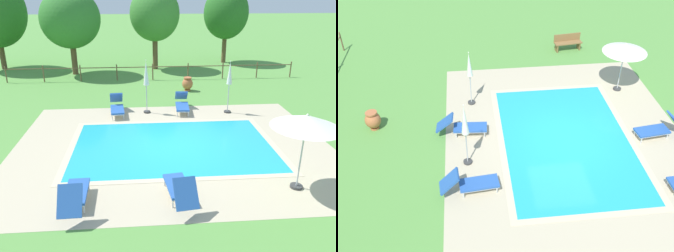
% 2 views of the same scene
% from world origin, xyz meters
% --- Properties ---
extents(ground_plane, '(160.00, 160.00, 0.00)m').
position_xyz_m(ground_plane, '(0.00, 0.00, 0.00)').
color(ground_plane, '#599342').
extents(pool_deck_paving, '(11.81, 9.29, 0.01)m').
position_xyz_m(pool_deck_paving, '(0.00, 0.00, 0.00)').
color(pool_deck_paving, '#BCAD8E').
rests_on(pool_deck_paving, ground).
extents(swimming_pool_water, '(7.30, 4.78, 0.01)m').
position_xyz_m(swimming_pool_water, '(0.00, 0.00, 0.01)').
color(swimming_pool_water, '#23A8C1').
rests_on(swimming_pool_water, ground).
extents(pool_coping_rim, '(7.78, 5.26, 0.01)m').
position_xyz_m(pool_coping_rim, '(0.00, 0.00, 0.01)').
color(pool_coping_rim, beige).
rests_on(pool_coping_rim, ground).
extents(sun_lounger_north_near_steps, '(0.73, 2.01, 0.87)m').
position_xyz_m(sun_lounger_north_near_steps, '(0.82, 3.94, 0.38)').
color(sun_lounger_north_near_steps, '#2856A8').
rests_on(sun_lounger_north_near_steps, ground).
extents(sun_lounger_north_mid, '(0.83, 1.93, 0.98)m').
position_xyz_m(sun_lounger_north_mid, '(-0.16, -3.61, 0.39)').
color(sun_lounger_north_mid, '#2856A8').
rests_on(sun_lounger_north_mid, ground).
extents(sun_lounger_north_far, '(0.78, 1.99, 0.91)m').
position_xyz_m(sun_lounger_north_far, '(-2.28, 3.77, 0.38)').
color(sun_lounger_north_far, '#2856A8').
rests_on(sun_lounger_north_far, ground).
extents(patio_umbrella_open_foreground, '(1.93, 1.93, 2.32)m').
position_xyz_m(patio_umbrella_open_foreground, '(3.35, -3.23, 2.08)').
color(patio_umbrella_open_foreground, '#383838').
rests_on(patio_umbrella_open_foreground, ground).
extents(patio_umbrella_closed_row_west, '(0.32, 0.32, 2.48)m').
position_xyz_m(patio_umbrella_closed_row_west, '(2.95, 3.54, 1.69)').
color(patio_umbrella_closed_row_west, '#383838').
rests_on(patio_umbrella_closed_row_west, ground).
extents(patio_umbrella_closed_row_mid_west, '(0.32, 0.32, 2.54)m').
position_xyz_m(patio_umbrella_closed_row_mid_west, '(-0.88, 3.83, 1.72)').
color(patio_umbrella_closed_row_mid_west, '#383838').
rests_on(patio_umbrella_closed_row_mid_west, ground).
extents(wooden_bench_lawn_side, '(0.63, 1.54, 0.87)m').
position_xyz_m(wooden_bench_lawn_side, '(7.64, -1.89, 0.47)').
color(wooden_bench_lawn_side, olive).
rests_on(wooden_bench_lawn_side, ground).
extents(terracotta_urn_near_fence, '(0.62, 0.62, 0.79)m').
position_xyz_m(terracotta_urn_near_fence, '(1.56, 7.49, 0.43)').
color(terracotta_urn_near_fence, '#B7663D').
rests_on(terracotta_urn_near_fence, ground).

